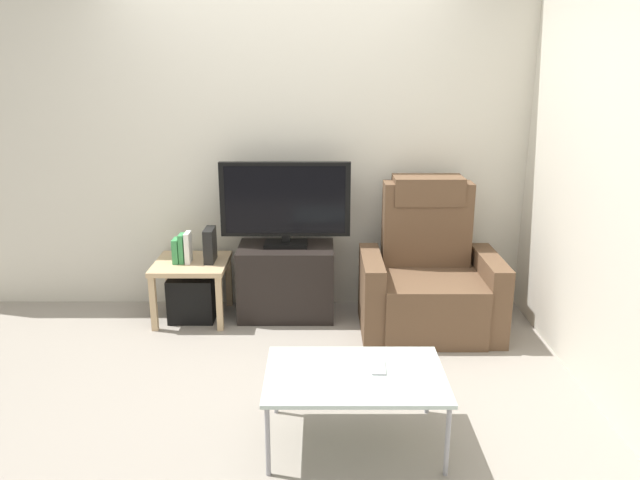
% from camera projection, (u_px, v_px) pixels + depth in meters
% --- Properties ---
extents(ground_plane, '(6.40, 6.40, 0.00)m').
position_uv_depth(ground_plane, '(278.00, 366.00, 3.97)').
color(ground_plane, gray).
extents(wall_back, '(6.40, 0.06, 2.60)m').
position_uv_depth(wall_back, '(285.00, 141.00, 4.69)').
color(wall_back, beige).
rests_on(wall_back, ground).
extents(wall_side, '(0.06, 4.48, 2.60)m').
position_uv_depth(wall_side, '(596.00, 166.00, 3.60)').
color(wall_side, beige).
rests_on(wall_side, ground).
extents(tv_stand, '(0.71, 0.45, 0.55)m').
position_uv_depth(tv_stand, '(287.00, 281.00, 4.71)').
color(tv_stand, black).
rests_on(tv_stand, ground).
extents(television, '(0.96, 0.20, 0.63)m').
position_uv_depth(television, '(286.00, 202.00, 4.55)').
color(television, black).
rests_on(television, tv_stand).
extents(recliner_armchair, '(0.98, 0.78, 1.08)m').
position_uv_depth(recliner_armchair, '(430.00, 279.00, 4.47)').
color(recliner_armchair, brown).
rests_on(recliner_armchair, ground).
extents(side_table, '(0.54, 0.54, 0.45)m').
position_uv_depth(side_table, '(193.00, 270.00, 4.63)').
color(side_table, tan).
rests_on(side_table, ground).
extents(subwoofer_box, '(0.34, 0.34, 0.34)m').
position_uv_depth(subwoofer_box, '(194.00, 296.00, 4.69)').
color(subwoofer_box, black).
rests_on(subwoofer_box, ground).
extents(book_leftmost, '(0.04, 0.12, 0.18)m').
position_uv_depth(book_leftmost, '(177.00, 251.00, 4.57)').
color(book_leftmost, '#388C4C').
rests_on(book_leftmost, side_table).
extents(book_middle, '(0.03, 0.11, 0.22)m').
position_uv_depth(book_middle, '(183.00, 248.00, 4.56)').
color(book_middle, '#388C4C').
rests_on(book_middle, side_table).
extents(book_rightmost, '(0.04, 0.12, 0.23)m').
position_uv_depth(book_rightmost, '(189.00, 248.00, 4.56)').
color(book_rightmost, white).
rests_on(book_rightmost, side_table).
extents(game_console, '(0.07, 0.20, 0.25)m').
position_uv_depth(game_console, '(211.00, 245.00, 4.58)').
color(game_console, black).
rests_on(game_console, side_table).
extents(coffee_table, '(0.90, 0.60, 0.39)m').
position_uv_depth(coffee_table, '(356.00, 378.00, 3.10)').
color(coffee_table, '#B2C6C1').
rests_on(coffee_table, ground).
extents(cell_phone, '(0.08, 0.15, 0.01)m').
position_uv_depth(cell_phone, '(379.00, 368.00, 3.14)').
color(cell_phone, '#B7B7BC').
rests_on(cell_phone, coffee_table).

